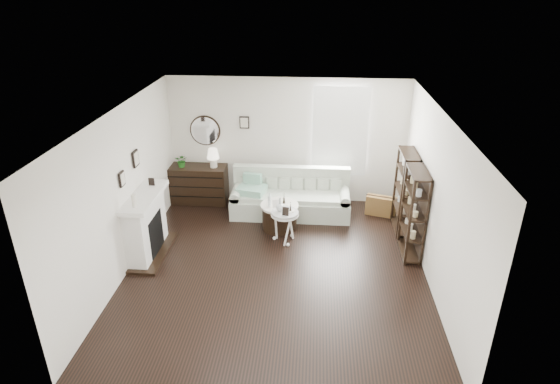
# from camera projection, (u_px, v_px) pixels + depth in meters

# --- Properties ---
(room) EXTENTS (5.50, 5.50, 5.50)m
(room) POSITION_uv_depth(u_px,v_px,m) (322.00, 132.00, 9.72)
(room) COLOR black
(room) RESTS_ON ground
(fireplace) EXTENTS (0.50, 1.40, 1.84)m
(fireplace) POSITION_uv_depth(u_px,v_px,m) (147.00, 227.00, 8.21)
(fireplace) COLOR white
(fireplace) RESTS_ON ground
(shelf_unit_far) EXTENTS (0.30, 0.80, 1.60)m
(shelf_unit_far) POSITION_uv_depth(u_px,v_px,m) (405.00, 192.00, 8.90)
(shelf_unit_far) COLOR black
(shelf_unit_far) RESTS_ON ground
(shelf_unit_near) EXTENTS (0.30, 0.80, 1.60)m
(shelf_unit_near) POSITION_uv_depth(u_px,v_px,m) (413.00, 214.00, 8.09)
(shelf_unit_near) COLOR black
(shelf_unit_near) RESTS_ON ground
(sofa) EXTENTS (2.43, 0.84, 0.95)m
(sofa) POSITION_uv_depth(u_px,v_px,m) (291.00, 199.00, 9.74)
(sofa) COLOR beige
(sofa) RESTS_ON ground
(quilt) EXTENTS (0.64, 0.56, 0.14)m
(quilt) POSITION_uv_depth(u_px,v_px,m) (252.00, 190.00, 9.58)
(quilt) COLOR #2A9A74
(quilt) RESTS_ON sofa
(suitcase) EXTENTS (0.65, 0.37, 0.41)m
(suitcase) POSITION_uv_depth(u_px,v_px,m) (381.00, 206.00, 9.69)
(suitcase) COLOR brown
(suitcase) RESTS_ON ground
(dresser) EXTENTS (1.24, 0.53, 0.82)m
(dresser) POSITION_uv_depth(u_px,v_px,m) (199.00, 184.00, 10.19)
(dresser) COLOR black
(dresser) RESTS_ON ground
(table_lamp) EXTENTS (0.31, 0.31, 0.42)m
(table_lamp) POSITION_uv_depth(u_px,v_px,m) (213.00, 158.00, 9.91)
(table_lamp) COLOR white
(table_lamp) RESTS_ON dresser
(potted_plant) EXTENTS (0.27, 0.24, 0.29)m
(potted_plant) POSITION_uv_depth(u_px,v_px,m) (182.00, 161.00, 9.93)
(potted_plant) COLOR #21631C
(potted_plant) RESTS_ON dresser
(drum_table) EXTENTS (0.74, 0.74, 0.51)m
(drum_table) POSITION_uv_depth(u_px,v_px,m) (280.00, 216.00, 9.16)
(drum_table) COLOR black
(drum_table) RESTS_ON ground
(pedestal_table) EXTENTS (0.51, 0.51, 0.62)m
(pedestal_table) POSITION_uv_depth(u_px,v_px,m) (285.00, 214.00, 8.57)
(pedestal_table) COLOR silver
(pedestal_table) RESTS_ON ground
(eiffel_drum) EXTENTS (0.14, 0.14, 0.21)m
(eiffel_drum) POSITION_uv_depth(u_px,v_px,m) (284.00, 199.00, 9.05)
(eiffel_drum) COLOR black
(eiffel_drum) RESTS_ON drum_table
(bottle_drum) EXTENTS (0.07, 0.07, 0.28)m
(bottle_drum) POSITION_uv_depth(u_px,v_px,m) (270.00, 200.00, 8.93)
(bottle_drum) COLOR silver
(bottle_drum) RESTS_ON drum_table
(card_frame_drum) EXTENTS (0.15, 0.09, 0.19)m
(card_frame_drum) POSITION_uv_depth(u_px,v_px,m) (276.00, 204.00, 8.85)
(card_frame_drum) COLOR white
(card_frame_drum) RESTS_ON drum_table
(eiffel_ped) EXTENTS (0.11, 0.11, 0.16)m
(eiffel_ped) POSITION_uv_depth(u_px,v_px,m) (290.00, 207.00, 8.54)
(eiffel_ped) COLOR black
(eiffel_ped) RESTS_ON pedestal_table
(flask_ped) EXTENTS (0.15, 0.15, 0.28)m
(flask_ped) POSITION_uv_depth(u_px,v_px,m) (280.00, 204.00, 8.52)
(flask_ped) COLOR silver
(flask_ped) RESTS_ON pedestal_table
(card_frame_ped) EXTENTS (0.13, 0.07, 0.16)m
(card_frame_ped) POSITION_uv_depth(u_px,v_px,m) (286.00, 211.00, 8.40)
(card_frame_ped) COLOR black
(card_frame_ped) RESTS_ON pedestal_table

